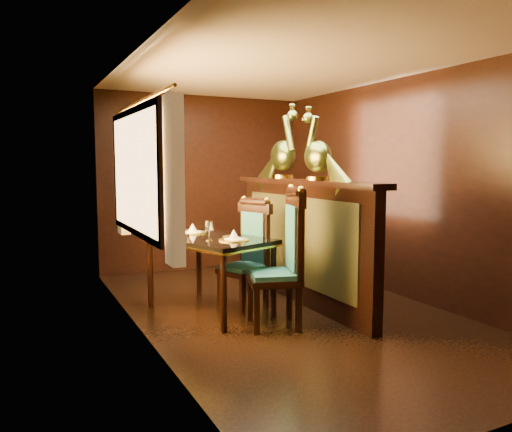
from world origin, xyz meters
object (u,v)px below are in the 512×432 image
object	(u,v)px
chair_left	(287,254)
chair_right	(250,250)
peacock_right	(283,142)
dining_table	(209,244)
peacock_left	(318,143)

from	to	relation	value
chair_left	chair_right	xyz separation A→B (m)	(-0.02, 0.74, -0.08)
peacock_right	dining_table	bearing A→B (deg)	-162.94
peacock_left	chair_left	bearing A→B (deg)	-148.08
chair_left	dining_table	bearing A→B (deg)	140.03
dining_table	peacock_left	bearing A→B (deg)	-40.27
chair_left	peacock_right	world-z (taller)	peacock_right
dining_table	chair_left	bearing A→B (deg)	-75.89
chair_right	dining_table	bearing A→B (deg)	160.04
dining_table	peacock_right	size ratio (longest dim) A/B	1.81
dining_table	chair_left	size ratio (longest dim) A/B	1.13
dining_table	peacock_right	world-z (taller)	peacock_right
chair_right	peacock_right	world-z (taller)	peacock_right
chair_right	peacock_left	bearing A→B (deg)	-53.42
peacock_right	peacock_left	bearing A→B (deg)	-90.00
chair_right	chair_left	bearing A→B (deg)	-107.06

